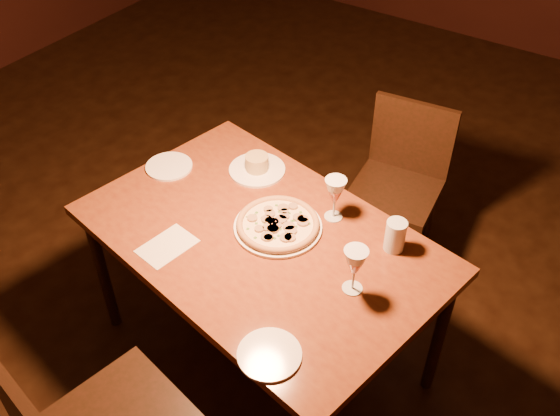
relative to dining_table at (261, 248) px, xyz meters
The scene contains 12 objects.
floor 0.65m from the dining_table, 165.49° to the right, with size 7.00×7.00×0.00m, color #321E10.
dining_table is the anchor object (origin of this frame).
chair_far 0.93m from the dining_table, 79.55° to the left, with size 0.43×0.43×0.81m.
pizza_plate 0.11m from the dining_table, 68.58° to the left, with size 0.33×0.33×0.04m.
ramekin_saucer 0.40m from the dining_table, 127.32° to the left, with size 0.23×0.23×0.07m.
wine_glass_far 0.33m from the dining_table, 55.00° to the left, with size 0.08×0.08×0.18m, color #C56552, non-canonical shape.
wine_glass_right 0.43m from the dining_table, ahead, with size 0.08×0.08×0.18m, color #C56552, non-canonical shape.
water_tumbler 0.50m from the dining_table, 26.48° to the left, with size 0.07×0.07×0.12m, color silver.
side_plate_left 0.58m from the dining_table, 167.16° to the left, with size 0.19×0.19×0.01m, color white.
side_plate_near 0.53m from the dining_table, 52.03° to the right, with size 0.20×0.20×0.01m, color white.
menu_card 0.35m from the dining_table, 137.40° to the right, with size 0.14×0.20×0.00m, color silver.
pendant_light 0.92m from the dining_table, 90.00° to the right, with size 0.12×0.12×0.12m, color orange.
Camera 1 is at (1.08, -1.31, 2.29)m, focal length 40.00 mm.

